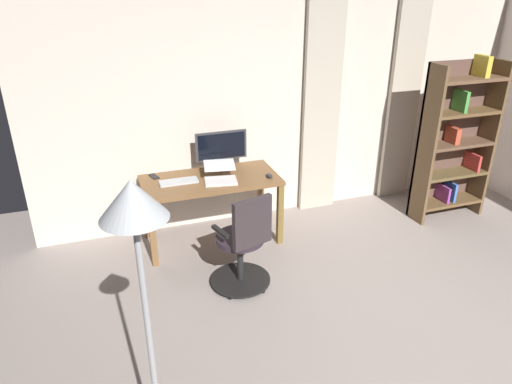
# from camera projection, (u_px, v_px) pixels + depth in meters

# --- Properties ---
(back_room_partition) EXTENTS (5.75, 0.10, 2.84)m
(back_room_partition) POSITION_uv_depth(u_px,v_px,m) (289.00, 94.00, 5.29)
(back_room_partition) COLOR beige
(back_room_partition) RESTS_ON ground
(curtain_left_panel) EXTENTS (0.40, 0.06, 2.47)m
(curtain_left_panel) POSITION_uv_depth(u_px,v_px,m) (403.00, 102.00, 5.71)
(curtain_left_panel) COLOR #BAB09C
(curtain_left_panel) RESTS_ON ground
(curtain_right_panel) EXTENTS (0.45, 0.06, 2.47)m
(curtain_right_panel) POSITION_uv_depth(u_px,v_px,m) (321.00, 110.00, 5.39)
(curtain_right_panel) COLOR #BAB09C
(curtain_right_panel) RESTS_ON ground
(desk) EXTENTS (1.41, 0.68, 0.73)m
(desk) POSITION_uv_depth(u_px,v_px,m) (211.00, 187.00, 4.89)
(desk) COLOR brown
(desk) RESTS_ON ground
(office_chair) EXTENTS (0.56, 0.56, 0.96)m
(office_chair) POSITION_uv_depth(u_px,v_px,m) (244.00, 246.00, 4.20)
(office_chair) COLOR black
(office_chair) RESTS_ON ground
(computer_monitor) EXTENTS (0.55, 0.18, 0.42)m
(computer_monitor) POSITION_uv_depth(u_px,v_px,m) (221.00, 147.00, 4.99)
(computer_monitor) COLOR #333338
(computer_monitor) RESTS_ON desk
(computer_keyboard) EXTENTS (0.39, 0.14, 0.02)m
(computer_keyboard) POSITION_uv_depth(u_px,v_px,m) (179.00, 182.00, 4.75)
(computer_keyboard) COLOR #B7BCC1
(computer_keyboard) RESTS_ON desk
(laptop) EXTENTS (0.37, 0.40, 0.16)m
(laptop) POSITION_uv_depth(u_px,v_px,m) (220.00, 175.00, 4.79)
(laptop) COLOR white
(laptop) RESTS_ON desk
(computer_mouse) EXTENTS (0.06, 0.10, 0.04)m
(computer_mouse) POSITION_uv_depth(u_px,v_px,m) (269.00, 176.00, 4.87)
(computer_mouse) COLOR #232328
(computer_mouse) RESTS_ON desk
(cell_phone_face_up) EXTENTS (0.10, 0.16, 0.01)m
(cell_phone_face_up) POSITION_uv_depth(u_px,v_px,m) (154.00, 176.00, 4.89)
(cell_phone_face_up) COLOR black
(cell_phone_face_up) RESTS_ON desk
(bookshelf) EXTENTS (0.86, 0.30, 1.87)m
(bookshelf) POSITION_uv_depth(u_px,v_px,m) (454.00, 141.00, 5.36)
(bookshelf) COLOR brown
(bookshelf) RESTS_ON ground
(floor_lamp) EXTENTS (0.28, 0.28, 1.93)m
(floor_lamp) POSITION_uv_depth(u_px,v_px,m) (140.00, 264.00, 1.95)
(floor_lamp) COLOR black
(floor_lamp) RESTS_ON ground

